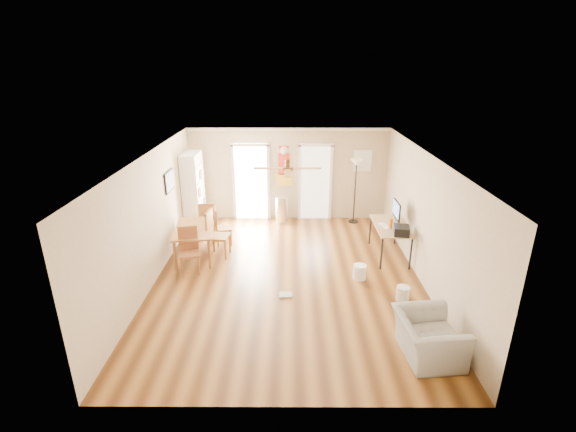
{
  "coord_description": "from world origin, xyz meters",
  "views": [
    {
      "loc": [
        0.03,
        -7.68,
        4.28
      ],
      "look_at": [
        0.0,
        0.6,
        1.15
      ],
      "focal_mm": 25.64,
      "sensor_mm": 36.0,
      "label": 1
    }
  ],
  "objects_px": {
    "dining_table": "(195,242)",
    "printer": "(402,230)",
    "torchiere_lamp": "(355,191)",
    "computer_desk": "(389,241)",
    "dining_chair_near": "(189,251)",
    "trash_can": "(282,210)",
    "armchair": "(428,337)",
    "dining_chair_far": "(207,220)",
    "wastebasket_a": "(360,272)",
    "dining_chair_right_b": "(219,234)",
    "wastebasket_b": "(403,294)",
    "bookshelf": "(193,191)",
    "dining_chair_right_a": "(223,226)"
  },
  "relations": [
    {
      "from": "torchiere_lamp",
      "to": "wastebasket_b",
      "type": "height_order",
      "value": "torchiere_lamp"
    },
    {
      "from": "dining_table",
      "to": "printer",
      "type": "height_order",
      "value": "printer"
    },
    {
      "from": "dining_chair_far",
      "to": "armchair",
      "type": "bearing_deg",
      "value": 121.02
    },
    {
      "from": "dining_chair_near",
      "to": "dining_chair_far",
      "type": "bearing_deg",
      "value": 75.56
    },
    {
      "from": "dining_chair_near",
      "to": "computer_desk",
      "type": "relative_size",
      "value": 0.7
    },
    {
      "from": "computer_desk",
      "to": "printer",
      "type": "xyz_separation_m",
      "value": [
        0.11,
        -0.53,
        0.48
      ]
    },
    {
      "from": "trash_can",
      "to": "dining_table",
      "type": "bearing_deg",
      "value": -132.17
    },
    {
      "from": "dining_chair_right_b",
      "to": "wastebasket_a",
      "type": "distance_m",
      "value": 3.31
    },
    {
      "from": "trash_can",
      "to": "armchair",
      "type": "relative_size",
      "value": 0.72
    },
    {
      "from": "armchair",
      "to": "wastebasket_a",
      "type": "bearing_deg",
      "value": 10.02
    },
    {
      "from": "trash_can",
      "to": "printer",
      "type": "height_order",
      "value": "printer"
    },
    {
      "from": "dining_chair_far",
      "to": "wastebasket_a",
      "type": "height_order",
      "value": "dining_chair_far"
    },
    {
      "from": "trash_can",
      "to": "wastebasket_b",
      "type": "relative_size",
      "value": 2.58
    },
    {
      "from": "wastebasket_b",
      "to": "armchair",
      "type": "xyz_separation_m",
      "value": [
        -0.04,
        -1.57,
        0.19
      ]
    },
    {
      "from": "torchiere_lamp",
      "to": "armchair",
      "type": "relative_size",
      "value": 1.76
    },
    {
      "from": "dining_chair_right_a",
      "to": "trash_can",
      "type": "relative_size",
      "value": 1.25
    },
    {
      "from": "torchiere_lamp",
      "to": "dining_chair_right_a",
      "type": "bearing_deg",
      "value": -156.73
    },
    {
      "from": "dining_chair_right_b",
      "to": "trash_can",
      "type": "relative_size",
      "value": 1.47
    },
    {
      "from": "dining_chair_right_a",
      "to": "wastebasket_a",
      "type": "bearing_deg",
      "value": -133.35
    },
    {
      "from": "torchiere_lamp",
      "to": "computer_desk",
      "type": "height_order",
      "value": "torchiere_lamp"
    },
    {
      "from": "dining_chair_near",
      "to": "printer",
      "type": "bearing_deg",
      "value": -9.78
    },
    {
      "from": "armchair",
      "to": "bookshelf",
      "type": "bearing_deg",
      "value": 36.67
    },
    {
      "from": "computer_desk",
      "to": "wastebasket_b",
      "type": "height_order",
      "value": "computer_desk"
    },
    {
      "from": "bookshelf",
      "to": "torchiere_lamp",
      "type": "height_order",
      "value": "bookshelf"
    },
    {
      "from": "armchair",
      "to": "printer",
      "type": "bearing_deg",
      "value": -10.91
    },
    {
      "from": "dining_chair_right_a",
      "to": "torchiere_lamp",
      "type": "distance_m",
      "value": 3.77
    },
    {
      "from": "dining_table",
      "to": "dining_chair_right_a",
      "type": "height_order",
      "value": "dining_chair_right_a"
    },
    {
      "from": "dining_chair_right_a",
      "to": "dining_chair_right_b",
      "type": "xyz_separation_m",
      "value": [
        0.0,
        -0.68,
        0.08
      ]
    },
    {
      "from": "wastebasket_a",
      "to": "trash_can",
      "type": "bearing_deg",
      "value": 117.52
    },
    {
      "from": "dining_chair_right_a",
      "to": "bookshelf",
      "type": "bearing_deg",
      "value": 27.51
    },
    {
      "from": "dining_chair_right_b",
      "to": "dining_chair_near",
      "type": "distance_m",
      "value": 0.96
    },
    {
      "from": "dining_chair_far",
      "to": "dining_chair_right_a",
      "type": "bearing_deg",
      "value": 128.4
    },
    {
      "from": "wastebasket_a",
      "to": "armchair",
      "type": "xyz_separation_m",
      "value": [
        0.65,
        -2.4,
        0.18
      ]
    },
    {
      "from": "computer_desk",
      "to": "armchair",
      "type": "xyz_separation_m",
      "value": [
        -0.19,
        -3.5,
        -0.05
      ]
    },
    {
      "from": "trash_can",
      "to": "printer",
      "type": "relative_size",
      "value": 2.01
    },
    {
      "from": "wastebasket_a",
      "to": "bookshelf",
      "type": "bearing_deg",
      "value": 144.94
    },
    {
      "from": "dining_chair_near",
      "to": "trash_can",
      "type": "relative_size",
      "value": 1.34
    },
    {
      "from": "printer",
      "to": "wastebasket_a",
      "type": "bearing_deg",
      "value": -138.67
    },
    {
      "from": "dining_chair_right_b",
      "to": "wastebasket_b",
      "type": "xyz_separation_m",
      "value": [
        3.79,
        -1.92,
        -0.4
      ]
    },
    {
      "from": "bookshelf",
      "to": "dining_table",
      "type": "bearing_deg",
      "value": -85.47
    },
    {
      "from": "dining_chair_right_a",
      "to": "wastebasket_a",
      "type": "relative_size",
      "value": 2.94
    },
    {
      "from": "trash_can",
      "to": "torchiere_lamp",
      "type": "distance_m",
      "value": 2.1
    },
    {
      "from": "bookshelf",
      "to": "printer",
      "type": "distance_m",
      "value": 5.46
    },
    {
      "from": "dining_chair_right_a",
      "to": "dining_chair_near",
      "type": "relative_size",
      "value": 0.93
    },
    {
      "from": "dining_chair_right_b",
      "to": "computer_desk",
      "type": "relative_size",
      "value": 0.77
    },
    {
      "from": "dining_chair_far",
      "to": "wastebasket_a",
      "type": "xyz_separation_m",
      "value": [
        3.57,
        -2.16,
        -0.33
      ]
    },
    {
      "from": "dining_chair_near",
      "to": "wastebasket_a",
      "type": "bearing_deg",
      "value": -17.88
    },
    {
      "from": "printer",
      "to": "dining_chair_right_b",
      "type": "bearing_deg",
      "value": -177.02
    },
    {
      "from": "wastebasket_a",
      "to": "wastebasket_b",
      "type": "bearing_deg",
      "value": -50.14
    },
    {
      "from": "dining_chair_far",
      "to": "wastebasket_b",
      "type": "height_order",
      "value": "dining_chair_far"
    }
  ]
}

